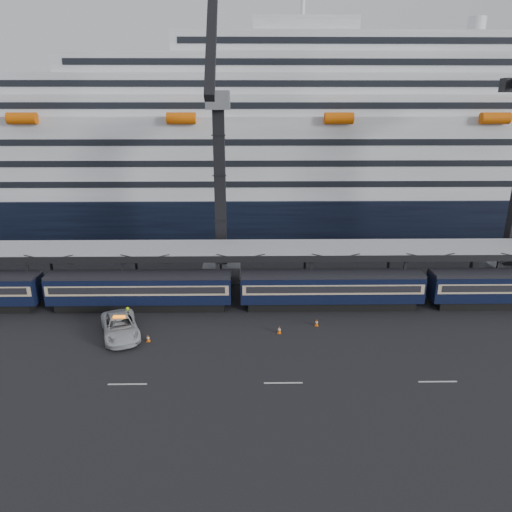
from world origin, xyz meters
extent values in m
plane|color=black|center=(0.00, 0.00, 0.00)|extent=(260.00, 260.00, 0.00)
cube|color=beige|center=(-26.00, -4.00, 0.01)|extent=(3.00, 0.15, 0.02)
cube|color=beige|center=(-14.00, -4.00, 0.01)|extent=(3.00, 0.15, 0.02)
cube|color=beige|center=(-2.00, -4.00, 0.01)|extent=(3.00, 0.15, 0.02)
cube|color=black|center=(-28.00, 10.00, 0.45)|extent=(17.48, 2.40, 0.90)
cube|color=black|center=(-28.00, 10.00, 2.25)|extent=(19.00, 2.80, 2.70)
cube|color=#C2AD89|center=(-28.00, 10.00, 2.55)|extent=(18.62, 2.92, 1.05)
cube|color=black|center=(-28.00, 10.00, 2.60)|extent=(17.86, 2.98, 0.70)
cube|color=black|center=(-28.00, 10.00, 3.75)|extent=(19.00, 2.50, 0.35)
cube|color=black|center=(-8.00, 10.00, 0.45)|extent=(17.48, 2.40, 0.90)
cube|color=black|center=(-8.00, 10.00, 2.25)|extent=(19.00, 2.80, 2.70)
cube|color=#C2AD89|center=(-8.00, 10.00, 2.55)|extent=(18.62, 2.92, 1.05)
cube|color=black|center=(-8.00, 10.00, 2.60)|extent=(17.86, 2.98, 0.70)
cube|color=black|center=(-8.00, 10.00, 3.75)|extent=(19.00, 2.50, 0.35)
cube|color=#909398|center=(0.00, 14.00, 5.40)|extent=(130.00, 6.00, 0.25)
cube|color=black|center=(0.00, 11.00, 5.10)|extent=(130.00, 0.25, 0.70)
cube|color=black|center=(0.00, 17.00, 5.10)|extent=(130.00, 0.25, 0.70)
cube|color=black|center=(-40.00, 11.20, 2.70)|extent=(0.25, 0.25, 5.40)
cube|color=black|center=(-40.00, 16.80, 2.70)|extent=(0.25, 0.25, 5.40)
cube|color=black|center=(-30.00, 11.20, 2.70)|extent=(0.25, 0.25, 5.40)
cube|color=black|center=(-30.00, 16.80, 2.70)|extent=(0.25, 0.25, 5.40)
cube|color=black|center=(-20.00, 11.20, 2.70)|extent=(0.25, 0.25, 5.40)
cube|color=black|center=(-20.00, 16.80, 2.70)|extent=(0.25, 0.25, 5.40)
cube|color=black|center=(-10.00, 11.20, 2.70)|extent=(0.25, 0.25, 5.40)
cube|color=black|center=(-10.00, 16.80, 2.70)|extent=(0.25, 0.25, 5.40)
cube|color=black|center=(0.00, 11.20, 2.70)|extent=(0.25, 0.25, 5.40)
cube|color=black|center=(0.00, 16.80, 2.70)|extent=(0.25, 0.25, 5.40)
cube|color=black|center=(10.00, 11.20, 2.70)|extent=(0.25, 0.25, 5.40)
cube|color=black|center=(10.00, 16.80, 2.70)|extent=(0.25, 0.25, 5.40)
cube|color=black|center=(0.00, 46.00, 3.50)|extent=(200.00, 28.00, 7.00)
cube|color=silver|center=(0.00, 46.00, 13.00)|extent=(190.00, 26.88, 12.00)
cube|color=silver|center=(0.00, 46.00, 20.50)|extent=(160.00, 24.64, 3.00)
cube|color=black|center=(0.00, 33.63, 20.50)|extent=(153.60, 0.12, 0.90)
cube|color=silver|center=(0.00, 46.00, 23.50)|extent=(124.00, 21.84, 3.00)
cube|color=black|center=(0.00, 35.03, 23.50)|extent=(119.04, 0.12, 0.90)
cube|color=silver|center=(0.00, 46.00, 26.50)|extent=(90.00, 19.04, 3.00)
cube|color=black|center=(0.00, 36.43, 26.50)|extent=(86.40, 0.12, 0.90)
cube|color=silver|center=(0.00, 46.00, 29.50)|extent=(56.00, 16.24, 3.00)
cube|color=black|center=(0.00, 37.83, 29.50)|extent=(53.76, 0.12, 0.90)
cube|color=silver|center=(-8.00, 46.00, 32.00)|extent=(16.00, 12.00, 2.50)
cylinder|color=silver|center=(20.00, 46.00, 32.50)|extent=(2.80, 2.80, 3.00)
cylinder|color=#E35B07|center=(-48.00, 31.96, 18.80)|extent=(4.00, 1.60, 1.60)
cylinder|color=#E35B07|center=(-26.00, 31.96, 18.80)|extent=(4.00, 1.60, 1.60)
cylinder|color=#E35B07|center=(-4.00, 31.96, 18.80)|extent=(4.00, 1.60, 1.60)
cylinder|color=#E35B07|center=(18.00, 31.96, 18.80)|extent=(4.00, 1.60, 1.60)
cube|color=#53565B|center=(-20.00, 19.00, 1.00)|extent=(4.50, 4.50, 2.00)
cube|color=black|center=(-20.00, 19.00, 11.00)|extent=(1.30, 1.30, 18.00)
cube|color=#53565B|center=(-20.00, 19.00, 21.00)|extent=(2.60, 3.20, 2.00)
cube|color=black|center=(-20.00, 13.21, 27.89)|extent=(0.90, 12.26, 14.37)
cube|color=black|center=(-20.00, 21.52, 21.00)|extent=(0.90, 5.04, 0.90)
cube|color=black|center=(-20.00, 24.04, 20.80)|extent=(2.20, 1.60, 1.60)
cube|color=#53565B|center=(15.00, 18.00, 1.00)|extent=(4.50, 4.50, 2.00)
cube|color=black|center=(15.00, 23.60, 22.80)|extent=(2.20, 1.60, 1.60)
imported|color=#ACAFB3|center=(-28.59, 3.91, 0.93)|extent=(5.25, 7.33, 1.85)
imported|color=#BBF30C|center=(-28.46, 6.40, 0.89)|extent=(0.77, 0.74, 1.77)
cube|color=#E35B07|center=(-25.81, 2.77, 0.02)|extent=(0.34, 0.34, 0.04)
cone|color=#E35B07|center=(-25.81, 2.77, 0.36)|extent=(0.29, 0.29, 0.65)
cylinder|color=white|center=(-25.81, 2.77, 0.36)|extent=(0.24, 0.24, 0.11)
cube|color=#E35B07|center=(-10.07, 5.68, 0.02)|extent=(0.35, 0.35, 0.04)
cone|color=#E35B07|center=(-10.07, 5.68, 0.37)|extent=(0.29, 0.29, 0.66)
cylinder|color=white|center=(-10.07, 5.68, 0.37)|extent=(0.25, 0.25, 0.11)
cube|color=#E35B07|center=(-13.80, 4.19, 0.02)|extent=(0.36, 0.36, 0.04)
cone|color=#E35B07|center=(-13.80, 4.19, 0.38)|extent=(0.30, 0.30, 0.68)
cylinder|color=white|center=(-13.80, 4.19, 0.38)|extent=(0.25, 0.25, 0.11)
camera|label=1|loc=(-16.54, -34.36, 20.24)|focal=32.00mm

